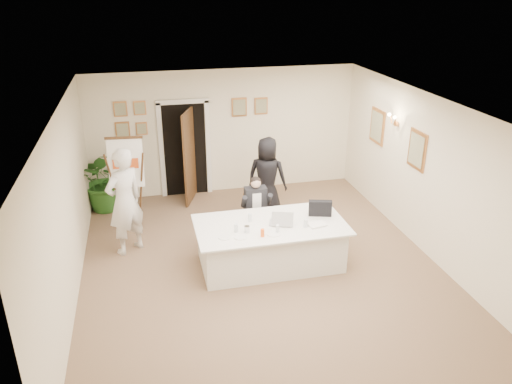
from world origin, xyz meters
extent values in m
plane|color=brown|center=(0.00, 0.00, 0.00)|extent=(7.00, 7.00, 0.00)
cube|color=white|center=(0.00, 0.00, 2.80)|extent=(6.00, 7.00, 0.02)
cube|color=beige|center=(0.00, 3.50, 1.40)|extent=(6.00, 0.10, 2.80)
cube|color=beige|center=(0.00, -3.50, 1.40)|extent=(6.00, 0.10, 2.80)
cube|color=beige|center=(-3.00, 0.00, 1.40)|extent=(0.10, 7.00, 2.80)
cube|color=beige|center=(3.00, 0.00, 1.40)|extent=(0.10, 7.00, 2.80)
cube|color=black|center=(-0.90, 3.47, 1.05)|extent=(0.92, 0.06, 2.10)
cube|color=white|center=(-1.42, 3.44, 1.05)|extent=(0.10, 0.06, 2.20)
cube|color=white|center=(-0.38, 3.44, 1.05)|extent=(0.10, 0.06, 2.20)
cube|color=#361B11|center=(-0.85, 3.05, 1.03)|extent=(0.33, 0.81, 2.02)
cube|color=white|center=(0.18, 0.03, 0.38)|extent=(2.35, 1.18, 0.75)
cube|color=white|center=(0.18, 0.03, 0.76)|extent=(2.53, 1.36, 0.03)
cube|color=white|center=(-2.13, 1.86, 1.41)|extent=(0.66, 0.25, 0.91)
imported|color=silver|center=(-2.20, 1.06, 0.98)|extent=(0.85, 0.80, 1.96)
imported|color=black|center=(0.62, 2.00, 0.83)|extent=(0.97, 0.84, 1.67)
imported|color=#265A1E|center=(-2.63, 3.03, 0.68)|extent=(1.38, 1.25, 1.35)
cube|color=black|center=(1.10, 0.15, 0.91)|extent=(0.41, 0.22, 0.28)
cube|color=white|center=(0.92, -0.20, 0.79)|extent=(0.33, 0.26, 0.03)
cylinder|color=white|center=(-0.66, -0.27, 0.78)|extent=(0.25, 0.25, 0.01)
cylinder|color=white|center=(-0.41, -0.32, 0.78)|extent=(0.26, 0.26, 0.01)
cylinder|color=white|center=(0.13, -0.34, 0.78)|extent=(0.23, 0.23, 0.01)
cylinder|color=silver|center=(-0.44, -0.12, 0.84)|extent=(0.08, 0.08, 0.14)
cylinder|color=silver|center=(0.20, -0.30, 0.84)|extent=(0.07, 0.07, 0.14)
cylinder|color=silver|center=(0.71, -0.21, 0.84)|extent=(0.08, 0.08, 0.14)
cylinder|color=silver|center=(-0.14, 0.21, 0.84)|extent=(0.08, 0.08, 0.14)
cylinder|color=#FF5C15|center=(-0.06, -0.37, 0.84)|extent=(0.08, 0.08, 0.13)
cylinder|color=silver|center=(-0.28, -0.17, 0.83)|extent=(0.10, 0.10, 0.11)
camera|label=1|loc=(-1.78, -7.21, 4.58)|focal=35.00mm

